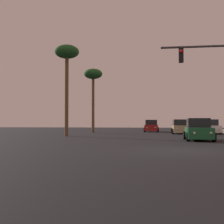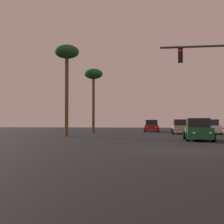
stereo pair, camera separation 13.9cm
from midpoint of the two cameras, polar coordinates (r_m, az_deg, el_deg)
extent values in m
plane|color=black|center=(15.62, 12.32, -6.93)|extent=(120.00, 120.00, 0.00)
cube|color=maroon|center=(44.12, 7.13, -2.86)|extent=(1.82, 4.21, 0.80)
cube|color=black|center=(44.27, 7.12, -1.88)|extent=(1.61, 2.01, 0.70)
cylinder|color=black|center=(42.85, 5.89, -3.24)|extent=(0.24, 0.64, 0.64)
cylinder|color=black|center=(42.82, 8.31, -3.23)|extent=(0.24, 0.64, 0.64)
cylinder|color=black|center=(45.45, 6.02, -3.16)|extent=(0.24, 0.64, 0.64)
cylinder|color=black|center=(45.43, 8.29, -3.15)|extent=(0.24, 0.64, 0.64)
sphere|color=#F2EACC|center=(42.02, 6.32, -2.85)|extent=(0.18, 0.18, 0.18)
sphere|color=#F2EACC|center=(42.00, 7.84, -2.84)|extent=(0.18, 0.18, 0.18)
cube|color=silver|center=(38.15, 17.38, -2.96)|extent=(1.89, 4.24, 0.80)
cube|color=black|center=(38.29, 17.33, -1.83)|extent=(1.64, 2.03, 0.70)
cylinder|color=black|center=(36.74, 16.33, -3.42)|extent=(0.24, 0.64, 0.64)
cylinder|color=black|center=(37.04, 19.09, -3.38)|extent=(0.24, 0.64, 0.64)
cylinder|color=black|center=(39.31, 15.78, -3.31)|extent=(0.24, 0.64, 0.64)
cylinder|color=black|center=(39.60, 18.36, -3.28)|extent=(0.24, 0.64, 0.64)
sphere|color=#F2EACC|center=(35.97, 17.05, -2.96)|extent=(0.18, 0.18, 0.18)
sphere|color=#F2EACC|center=(36.16, 18.80, -2.93)|extent=(0.18, 0.18, 0.18)
cube|color=black|center=(43.76, 12.08, -2.84)|extent=(1.91, 4.25, 0.80)
cube|color=black|center=(43.90, 12.06, -1.86)|extent=(1.65, 2.04, 0.70)
cylinder|color=black|center=(42.41, 10.99, -3.23)|extent=(0.24, 0.64, 0.64)
cylinder|color=black|center=(42.54, 13.41, -3.21)|extent=(0.24, 0.64, 0.64)
cylinder|color=black|center=(45.01, 10.82, -3.15)|extent=(0.24, 0.64, 0.64)
cylinder|color=black|center=(45.13, 13.10, -3.13)|extent=(0.24, 0.64, 0.64)
sphere|color=#F2EACC|center=(41.60, 11.52, -2.83)|extent=(0.18, 0.18, 0.18)
sphere|color=#F2EACC|center=(41.69, 13.05, -2.82)|extent=(0.18, 0.18, 0.18)
cube|color=#195933|center=(24.46, 15.38, -3.67)|extent=(1.93, 4.25, 0.80)
cube|color=black|center=(24.59, 15.32, -1.92)|extent=(1.66, 2.05, 0.70)
cylinder|color=black|center=(23.07, 13.58, -4.45)|extent=(0.24, 0.64, 0.64)
cylinder|color=black|center=(23.32, 18.00, -4.38)|extent=(0.24, 0.64, 0.64)
cylinder|color=black|center=(25.66, 13.02, -4.18)|extent=(0.24, 0.64, 0.64)
cylinder|color=black|center=(25.88, 17.00, -4.13)|extent=(0.24, 0.64, 0.64)
sphere|color=#F2EACC|center=(22.28, 14.66, -3.74)|extent=(0.18, 0.18, 0.18)
sphere|color=#F2EACC|center=(22.44, 17.49, -3.70)|extent=(0.18, 0.18, 0.18)
cube|color=tan|center=(37.50, 12.29, -3.02)|extent=(1.86, 4.23, 0.80)
cube|color=black|center=(37.64, 12.26, -1.87)|extent=(1.63, 2.02, 0.70)
cylinder|color=black|center=(36.15, 11.02, -3.49)|extent=(0.24, 0.64, 0.64)
cylinder|color=black|center=(36.29, 13.86, -3.46)|extent=(0.24, 0.64, 0.64)
cylinder|color=black|center=(38.75, 10.82, -3.37)|extent=(0.24, 0.64, 0.64)
cylinder|color=black|center=(38.88, 13.47, -3.35)|extent=(0.24, 0.64, 0.64)
sphere|color=#F2EACC|center=(35.35, 11.64, -3.02)|extent=(0.18, 0.18, 0.18)
sphere|color=#F2EACC|center=(35.44, 13.44, -3.01)|extent=(0.18, 0.18, 0.18)
cube|color=#B7B7BC|center=(43.97, 15.61, -2.81)|extent=(1.97, 4.27, 0.80)
cube|color=black|center=(44.11, 15.58, -1.83)|extent=(1.68, 2.06, 0.70)
cylinder|color=black|center=(42.57, 14.64, -3.20)|extent=(0.24, 0.64, 0.64)
cylinder|color=black|center=(42.82, 17.04, -3.17)|extent=(0.24, 0.64, 0.64)
cylinder|color=black|center=(45.16, 14.26, -3.12)|extent=(0.24, 0.64, 0.64)
cylinder|color=black|center=(45.39, 16.52, -3.10)|extent=(0.24, 0.64, 0.64)
sphere|color=#F2EACC|center=(41.79, 15.24, -2.80)|extent=(0.18, 0.18, 0.18)
sphere|color=#F2EACC|center=(41.95, 16.75, -2.78)|extent=(0.18, 0.18, 0.18)
cube|color=black|center=(20.86, 12.32, 10.03)|extent=(0.30, 0.24, 0.90)
sphere|color=red|center=(20.79, 12.35, 10.84)|extent=(0.20, 0.20, 0.20)
cylinder|color=brown|center=(30.87, -8.42, 2.87)|extent=(0.36, 0.36, 7.82)
ellipsoid|color=#1E5123|center=(31.53, -8.39, 10.85)|extent=(2.40, 2.40, 1.32)
cylinder|color=brown|center=(40.39, -3.58, 1.28)|extent=(0.36, 0.36, 7.15)
ellipsoid|color=#1E5123|center=(40.81, -3.57, 6.97)|extent=(2.40, 2.40, 1.32)
camera|label=1|loc=(0.07, -90.13, 0.00)|focal=50.00mm
camera|label=2|loc=(0.07, 89.87, 0.00)|focal=50.00mm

